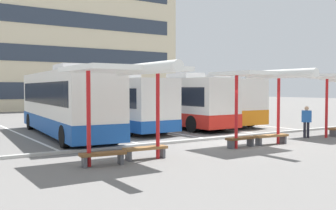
{
  "coord_description": "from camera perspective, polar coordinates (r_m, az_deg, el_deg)",
  "views": [
    {
      "loc": [
        -12.58,
        -13.32,
        2.59
      ],
      "look_at": [
        -1.39,
        3.77,
        1.71
      ],
      "focal_mm": 41.71,
      "sensor_mm": 36.0,
      "label": 1
    }
  ],
  "objects": [
    {
      "name": "bench_1",
      "position": [
        14.34,
        -3.3,
        -6.57
      ],
      "size": [
        1.69,
        0.51,
        0.45
      ],
      "color": "brown",
      "rests_on": "ground"
    },
    {
      "name": "ground_plane",
      "position": [
        18.51,
        10.1,
        -5.61
      ],
      "size": [
        160.0,
        160.0,
        0.0
      ],
      "primitive_type": "plane",
      "color": "slate"
    },
    {
      "name": "coach_bus_1",
      "position": [
        25.18,
        -8.46,
        0.24
      ],
      "size": [
        3.04,
        11.81,
        3.49
      ],
      "color": "silver",
      "rests_on": "ground"
    },
    {
      "name": "coach_bus_0",
      "position": [
        21.86,
        -14.77,
        0.22
      ],
      "size": [
        3.42,
        12.06,
        3.8
      ],
      "color": "silver",
      "rests_on": "ground"
    },
    {
      "name": "lane_stripe_4",
      "position": [
        30.04,
        9.12,
        -2.5
      ],
      "size": [
        0.16,
        14.0,
        0.01
      ],
      "primitive_type": "cube",
      "color": "white",
      "rests_on": "ground"
    },
    {
      "name": "lane_stripe_1",
      "position": [
        23.94,
        -11.49,
        -3.78
      ],
      "size": [
        0.16,
        14.0,
        0.01
      ],
      "primitive_type": "cube",
      "color": "white",
      "rests_on": "ground"
    },
    {
      "name": "coach_bus_2",
      "position": [
        26.36,
        0.85,
        0.4
      ],
      "size": [
        2.75,
        10.41,
        3.56
      ],
      "color": "silver",
      "rests_on": "ground"
    },
    {
      "name": "lane_stripe_0",
      "position": [
        22.82,
        -20.39,
        -4.19
      ],
      "size": [
        0.16,
        14.0,
        0.01
      ],
      "primitive_type": "cube",
      "color": "white",
      "rests_on": "ground"
    },
    {
      "name": "waiting_shelter_1",
      "position": [
        17.65,
        13.71,
        4.1
      ],
      "size": [
        3.65,
        4.26,
        3.37
      ],
      "color": "red",
      "rests_on": "ground"
    },
    {
      "name": "bench_3",
      "position": [
        18.64,
        14.83,
        -4.55
      ],
      "size": [
        1.81,
        0.61,
        0.45
      ],
      "color": "brown",
      "rests_on": "ground"
    },
    {
      "name": "bench_2",
      "position": [
        17.43,
        10.59,
        -5.02
      ],
      "size": [
        1.52,
        0.48,
        0.45
      ],
      "color": "brown",
      "rests_on": "ground"
    },
    {
      "name": "waiting_shelter_0",
      "position": [
        13.37,
        -5.78,
        4.86
      ],
      "size": [
        3.68,
        4.87,
        3.39
      ],
      "color": "red",
      "rests_on": "ground"
    },
    {
      "name": "terminal_building",
      "position": [
        52.75,
        -19.36,
        11.06
      ],
      "size": [
        36.55,
        10.95,
        23.91
      ],
      "color": "beige",
      "rests_on": "ground"
    },
    {
      "name": "waiting_passenger_1",
      "position": [
        21.6,
        19.58,
        -2.02
      ],
      "size": [
        0.49,
        0.5,
        1.65
      ],
      "color": "black",
      "rests_on": "ground"
    },
    {
      "name": "lane_stripe_2",
      "position": [
        25.57,
        -3.56,
        -3.34
      ],
      "size": [
        0.16,
        14.0,
        0.01
      ],
      "primitive_type": "cube",
      "color": "white",
      "rests_on": "ground"
    },
    {
      "name": "bench_0",
      "position": [
        13.3,
        -9.51,
        -7.33
      ],
      "size": [
        1.59,
        0.6,
        0.45
      ],
      "color": "brown",
      "rests_on": "ground"
    },
    {
      "name": "platform_kerb",
      "position": [
        19.81,
        6.57,
        -4.88
      ],
      "size": [
        44.0,
        0.24,
        0.12
      ],
      "primitive_type": "cube",
      "color": "#ADADA8",
      "rests_on": "ground"
    },
    {
      "name": "lane_stripe_3",
      "position": [
        27.64,
        3.29,
        -2.91
      ],
      "size": [
        0.16,
        14.0,
        0.01
      ],
      "primitive_type": "cube",
      "color": "white",
      "rests_on": "ground"
    },
    {
      "name": "coach_bus_3",
      "position": [
        29.32,
        4.89,
        0.55
      ],
      "size": [
        3.01,
        11.59,
        3.54
      ],
      "color": "silver",
      "rests_on": "ground"
    }
  ]
}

